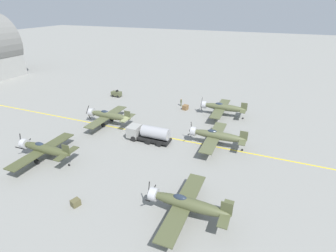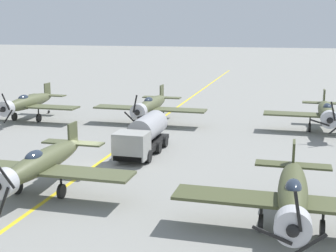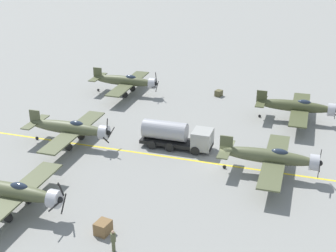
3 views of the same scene
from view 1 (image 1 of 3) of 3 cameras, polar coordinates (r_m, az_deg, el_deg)
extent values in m
plane|color=gray|center=(51.68, -8.45, -0.88)|extent=(400.00, 400.00, 0.00)
cube|color=yellow|center=(51.68, -8.45, -0.88)|extent=(0.30, 160.00, 0.01)
ellipsoid|color=#515637|center=(53.80, -12.55, 2.25)|extent=(1.50, 9.50, 1.42)
cylinder|color=#B7B7BC|center=(56.34, -16.30, 2.89)|extent=(1.58, 0.90, 1.58)
ellipsoid|color=#232D3D|center=(54.22, -13.60, 2.97)|extent=(0.80, 1.70, 0.76)
cube|color=#515637|center=(54.34, -13.18, 2.04)|extent=(12.00, 2.10, 0.16)
cube|color=#515637|center=(51.64, -8.80, 1.76)|extent=(4.40, 1.10, 0.12)
cube|color=#515637|center=(51.38, -8.85, 2.42)|extent=(0.14, 1.30, 1.60)
sphere|color=black|center=(56.64, -16.70, 2.96)|extent=(0.56, 0.56, 0.56)
cube|color=black|center=(57.22, -16.19, 3.37)|extent=(1.75, 0.06, 0.36)
cube|color=black|center=(56.01, -17.12, 3.42)|extent=(1.17, 0.06, 1.48)
cube|color=black|center=(56.70, -16.81, 2.08)|extent=(0.81, 0.06, 1.67)
cylinder|color=black|center=(53.49, -14.01, 0.83)|extent=(0.14, 0.14, 1.26)
cylinder|color=black|center=(53.75, -13.94, 0.21)|extent=(0.22, 0.90, 0.90)
cylinder|color=black|center=(55.71, -12.25, 2.02)|extent=(0.14, 0.14, 1.26)
cylinder|color=black|center=(55.95, -12.19, 1.42)|extent=(0.22, 0.90, 0.90)
cylinder|color=black|center=(52.44, -8.60, -0.27)|extent=(0.12, 0.36, 0.36)
ellipsoid|color=#444A2B|center=(44.82, -25.05, -4.57)|extent=(1.50, 9.50, 1.42)
cylinder|color=#B7B7BC|center=(47.99, -28.74, -3.40)|extent=(1.57, 0.90, 1.58)
ellipsoid|color=#232D3D|center=(45.36, -26.18, -3.63)|extent=(0.80, 1.70, 0.76)
cube|color=#444A2B|center=(45.50, -25.64, -4.73)|extent=(12.00, 2.10, 0.16)
cube|color=#444A2B|center=(42.04, -21.21, -5.60)|extent=(4.40, 1.10, 0.12)
cube|color=#444A2B|center=(41.73, -21.35, -4.83)|extent=(0.14, 1.30, 1.60)
sphere|color=black|center=(48.36, -29.12, -3.28)|extent=(0.56, 0.56, 0.56)
cube|color=black|center=(48.26, -29.57, -4.21)|extent=(1.43, 0.06, 1.24)
cube|color=black|center=(48.92, -28.34, -3.17)|extent=(1.69, 0.06, 0.72)
cube|color=black|center=(47.92, -29.48, -2.45)|extent=(0.45, 0.06, 1.75)
cylinder|color=black|center=(44.99, -26.85, -6.27)|extent=(0.14, 0.14, 1.26)
cylinder|color=black|center=(45.29, -26.69, -6.96)|extent=(0.22, 0.90, 0.90)
cylinder|color=black|center=(46.64, -24.19, -4.58)|extent=(0.14, 0.14, 1.26)
cylinder|color=black|center=(46.93, -24.06, -5.25)|extent=(0.22, 0.90, 0.90)
cylinder|color=black|center=(43.02, -20.73, -7.93)|extent=(0.12, 0.36, 0.36)
ellipsoid|color=#515638|center=(57.92, 12.14, 3.98)|extent=(1.50, 9.50, 1.42)
cylinder|color=#B7B7BC|center=(58.77, 7.89, 4.63)|extent=(1.57, 0.90, 1.58)
ellipsoid|color=#232D3D|center=(57.91, 11.09, 4.67)|extent=(0.80, 1.70, 0.76)
cube|color=#515638|center=(58.16, 11.38, 3.78)|extent=(12.00, 2.10, 0.16)
cube|color=#515638|center=(57.39, 16.15, 3.49)|extent=(4.40, 1.10, 0.12)
cube|color=#515638|center=(57.16, 16.23, 4.09)|extent=(0.14, 1.30, 1.60)
sphere|color=black|center=(58.88, 7.42, 4.70)|extent=(0.56, 0.56, 0.56)
cube|color=black|center=(59.71, 7.64, 4.88)|extent=(1.75, 0.06, 0.34)
cube|color=black|center=(58.29, 7.37, 5.33)|extent=(0.82, 0.06, 1.66)
cube|color=black|center=(58.66, 7.24, 3.90)|extent=(1.16, 0.06, 1.49)
cylinder|color=black|center=(57.03, 11.01, 2.69)|extent=(0.14, 0.14, 1.26)
cylinder|color=black|center=(57.27, 10.96, 2.11)|extent=(0.22, 0.90, 0.90)
cylinder|color=black|center=(59.77, 11.63, 3.71)|extent=(0.14, 0.14, 1.26)
cylinder|color=black|center=(60.00, 11.57, 3.15)|extent=(0.22, 0.90, 0.90)
cylinder|color=black|center=(58.13, 15.97, 1.63)|extent=(0.12, 0.36, 0.36)
ellipsoid|color=#53583A|center=(45.38, 10.95, -2.08)|extent=(1.50, 9.50, 1.42)
cylinder|color=#B7B7BC|center=(46.28, 5.58, -1.15)|extent=(1.58, 0.90, 1.58)
ellipsoid|color=#232D3D|center=(45.32, 9.60, -1.21)|extent=(0.80, 1.70, 0.76)
cube|color=#53583A|center=(45.66, 9.98, -2.30)|extent=(12.00, 2.10, 0.16)
cube|color=#53583A|center=(44.86, 16.06, -2.79)|extent=(4.40, 1.10, 0.12)
cube|color=#53583A|center=(44.57, 16.16, -2.05)|extent=(0.14, 1.30, 1.60)
sphere|color=black|center=(46.41, 4.99, -1.04)|extent=(0.56, 0.56, 0.56)
cube|color=black|center=(46.20, 5.10, 0.00)|extent=(0.51, 0.06, 1.74)
cube|color=black|center=(45.82, 4.66, -1.77)|extent=(1.71, 0.06, 0.66)
cube|color=black|center=(47.23, 5.20, -1.36)|extent=(1.39, 0.06, 1.28)
cylinder|color=black|center=(44.66, 9.48, -3.85)|extent=(0.14, 0.14, 1.26)
cylinder|color=black|center=(44.97, 9.42, -4.55)|extent=(0.22, 0.90, 0.90)
cylinder|color=black|center=(47.26, 10.35, -2.19)|extent=(0.14, 0.14, 1.26)
cylinder|color=black|center=(47.55, 10.29, -2.87)|extent=(0.22, 0.90, 0.90)
cylinder|color=black|center=(45.81, 15.83, -5.03)|extent=(0.12, 0.36, 0.36)
ellipsoid|color=#4B5032|center=(30.81, 4.70, -16.61)|extent=(1.50, 9.50, 1.42)
cylinder|color=#B7B7BC|center=(32.04, -3.14, -14.62)|extent=(1.58, 0.90, 1.58)
ellipsoid|color=#232D3D|center=(30.70, 2.64, -15.33)|extent=(0.80, 1.70, 0.76)
cube|color=#4B5032|center=(31.20, 3.29, -16.75)|extent=(12.00, 2.10, 0.16)
cube|color=#4B5032|center=(30.12, 12.51, -18.06)|extent=(4.40, 1.10, 0.12)
cube|color=#4B5032|center=(29.68, 12.63, -17.15)|extent=(0.14, 1.30, 1.60)
sphere|color=black|center=(32.21, -3.97, -14.39)|extent=(0.56, 0.56, 0.56)
cube|color=black|center=(31.53, -4.19, -13.43)|extent=(0.56, 0.06, 1.73)
cube|color=black|center=(32.18, -4.45, -15.87)|extent=(1.35, 0.06, 1.32)
cube|color=black|center=(32.94, -3.30, -13.85)|extent=(1.72, 0.06, 0.61)
cylinder|color=black|center=(30.60, 2.27, -19.38)|extent=(0.14, 0.14, 1.26)
cylinder|color=black|center=(31.05, 2.25, -20.21)|extent=(0.22, 0.90, 0.90)
cylinder|color=black|center=(32.69, 4.17, -15.92)|extent=(0.14, 0.14, 1.26)
cylinder|color=black|center=(33.11, 4.13, -16.74)|extent=(0.22, 0.90, 0.90)
cylinder|color=black|center=(31.52, 12.26, -20.77)|extent=(0.12, 0.36, 0.36)
cube|color=black|center=(47.02, -4.19, -2.59)|extent=(2.25, 8.00, 0.40)
cube|color=#999993|center=(47.93, -7.40, -1.10)|extent=(2.50, 2.08, 2.00)
cylinder|color=#9E9EA3|center=(45.91, -2.76, -1.46)|extent=(2.10, 4.96, 2.10)
cylinder|color=black|center=(47.23, -7.53, -2.80)|extent=(0.30, 1.00, 1.00)
cylinder|color=black|center=(49.05, -6.18, -1.59)|extent=(0.30, 1.00, 1.00)
cylinder|color=black|center=(45.99, -4.39, -3.46)|extent=(0.30, 1.00, 1.00)
cylinder|color=black|center=(47.87, -3.13, -2.20)|extent=(0.30, 1.00, 1.00)
cylinder|color=black|center=(45.19, -2.02, -3.95)|extent=(0.30, 1.00, 1.00)
cylinder|color=black|center=(47.10, -0.84, -2.64)|extent=(0.30, 1.00, 1.00)
cube|color=#515638|center=(70.79, -11.16, 6.93)|extent=(1.40, 2.60, 1.10)
cube|color=black|center=(70.42, -11.03, 7.51)|extent=(0.70, 0.36, 0.44)
cylinder|color=black|center=(70.79, -11.91, 6.43)|extent=(0.20, 0.60, 0.60)
cylinder|color=black|center=(71.87, -11.31, 6.77)|extent=(0.20, 0.60, 0.60)
cylinder|color=black|center=(70.03, -10.93, 6.31)|extent=(0.20, 0.60, 0.60)
cylinder|color=black|center=(71.11, -10.34, 6.66)|extent=(0.20, 0.60, 0.60)
cylinder|color=#515638|center=(63.11, 2.86, 4.76)|extent=(0.28, 0.28, 0.88)
cylinder|color=#515638|center=(62.83, 2.88, 5.45)|extent=(0.41, 0.41, 0.74)
sphere|color=tan|center=(62.67, 2.89, 5.87)|extent=(0.24, 0.24, 0.24)
cube|color=brown|center=(60.97, 3.80, 4.08)|extent=(1.45, 1.27, 1.08)
cube|color=brown|center=(35.20, -19.48, -15.47)|extent=(1.25, 1.14, 0.86)
camera|label=2|loc=(61.37, -41.74, 7.41)|focal=50.00mm
camera|label=3|loc=(88.25, 1.06, 25.51)|focal=50.00mm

